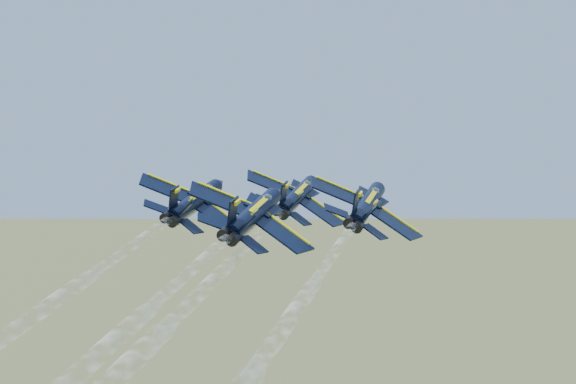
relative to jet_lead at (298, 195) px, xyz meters
The scene contains 6 objects.
jet_lead is the anchor object (origin of this frame).
jet_left 12.80m from the jet_lead, 113.99° to the right, with size 10.62×16.18×6.17m.
jet_right 13.26m from the jet_lead, 25.55° to the right, with size 10.62×16.18×6.17m.
jet_slot 20.60m from the jet_lead, 68.08° to the right, with size 10.62×16.18×6.17m.
smoke_trail_lead 61.12m from the jet_lead, 69.22° to the right, with size 30.46×75.53×3.38m.
smoke_trail_right 71.30m from the jet_lead, 61.84° to the right, with size 30.46×75.53×3.38m.
Camera 1 is at (49.07, -71.70, 106.40)m, focal length 55.00 mm.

